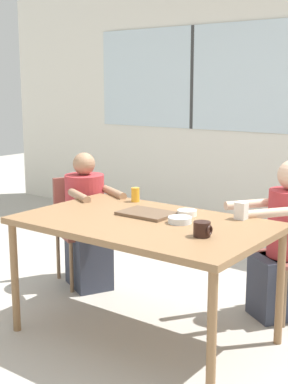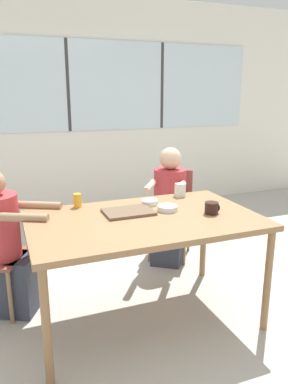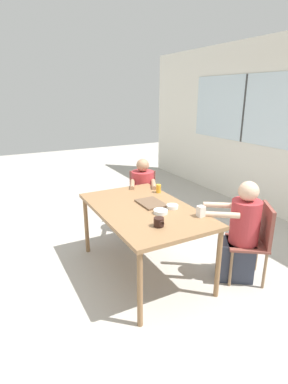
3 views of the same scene
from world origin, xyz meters
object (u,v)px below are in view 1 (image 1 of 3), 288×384
chair_for_man_blue_shirt (80,220)px  person_man_blue_shirt (87,227)px  juice_glass (135,195)px  bowl_white_shallow (187,213)px  coffee_mug (202,229)px  person_woman_green_shirt (285,247)px  milk_carton_small (241,211)px  bowl_cereal (180,220)px

chair_for_man_blue_shirt → person_man_blue_shirt: (0.15, -0.08, -0.03)m
person_man_blue_shirt → juice_glass: person_man_blue_shirt is taller
chair_for_man_blue_shirt → bowl_white_shallow: size_ratio=6.87×
bowl_white_shallow → coffee_mug: bearing=-48.0°
chair_for_man_blue_shirt → person_woman_green_shirt: 1.68m
person_woman_green_shirt → person_man_blue_shirt: person_woman_green_shirt is taller
milk_carton_small → juice_glass: bearing=179.2°
milk_carton_small → person_man_blue_shirt: bearing=176.8°
juice_glass → person_man_blue_shirt: bearing=173.1°
bowl_white_shallow → bowl_cereal: size_ratio=0.86×
chair_for_man_blue_shirt → person_woman_green_shirt: person_woman_green_shirt is taller
person_woman_green_shirt → milk_carton_small: 0.58m
person_man_blue_shirt → bowl_white_shallow: bearing=106.2°
bowl_white_shallow → bowl_cereal: same height
bowl_cereal → coffee_mug: bearing=-33.9°
person_man_blue_shirt → milk_carton_small: (1.38, -0.08, 0.35)m
juice_glass → coffee_mug: bearing=-30.4°
person_man_blue_shirt → bowl_cereal: (1.13, -0.39, 0.31)m
person_woman_green_shirt → coffee_mug: (-0.11, -0.94, 0.32)m
chair_for_man_blue_shirt → milk_carton_small: size_ratio=7.86×
juice_glass → milk_carton_small: 0.84m
chair_for_man_blue_shirt → bowl_cereal: (1.28, -0.46, 0.29)m
juice_glass → bowl_cereal: (0.59, -0.32, -0.03)m
coffee_mug → juice_glass: bearing=149.6°
person_man_blue_shirt → bowl_cereal: bearing=98.0°
person_man_blue_shirt → milk_carton_small: bearing=113.8°
juice_glass → bowl_cereal: size_ratio=0.71×
milk_carton_small → bowl_white_shallow: milk_carton_small is taller
bowl_white_shallow → milk_carton_small: bearing=21.6°
person_woman_green_shirt → milk_carton_small: (-0.12, -0.46, 0.33)m
juice_glass → bowl_cereal: bearing=-28.8°
milk_carton_small → person_woman_green_shirt: bearing=75.7°
milk_carton_small → bowl_cereal: 0.40m
juice_glass → milk_carton_small: bearing=-0.8°
person_woman_green_shirt → bowl_white_shallow: person_woman_green_shirt is taller
bowl_cereal → juice_glass: bearing=151.2°
bowl_cereal → chair_for_man_blue_shirt: bearing=160.0°
coffee_mug → bowl_white_shallow: coffee_mug is taller
coffee_mug → person_woman_green_shirt: bearing=83.2°
person_woman_green_shirt → person_man_blue_shirt: (-1.50, -0.38, -0.02)m
person_woman_green_shirt → bowl_cereal: bearing=98.8°
juice_glass → chair_for_man_blue_shirt: bearing=168.4°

